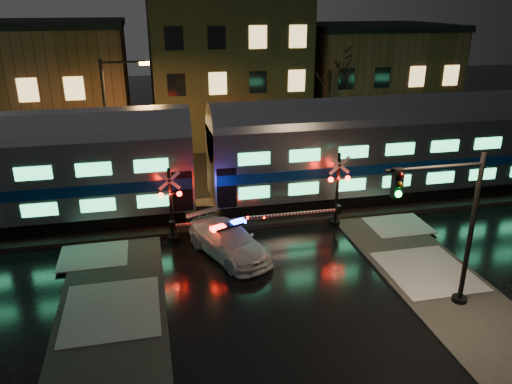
# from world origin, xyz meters

# --- Properties ---
(ground) EXTENTS (120.00, 120.00, 0.00)m
(ground) POSITION_xyz_m (0.00, 0.00, 0.00)
(ground) COLOR black
(ground) RESTS_ON ground
(ballast) EXTENTS (90.00, 4.20, 0.24)m
(ballast) POSITION_xyz_m (0.00, 5.00, 0.12)
(ballast) COLOR black
(ballast) RESTS_ON ground
(sidewalk_left) EXTENTS (4.00, 20.00, 0.12)m
(sidewalk_left) POSITION_xyz_m (-6.50, -6.00, 0.06)
(sidewalk_left) COLOR #2D2D2D
(sidewalk_left) RESTS_ON ground
(sidewalk_right) EXTENTS (4.00, 20.00, 0.12)m
(sidewalk_right) POSITION_xyz_m (6.50, -6.00, 0.06)
(sidewalk_right) COLOR #2D2D2D
(sidewalk_right) RESTS_ON ground
(building_left) EXTENTS (14.00, 10.00, 9.00)m
(building_left) POSITION_xyz_m (-13.00, 22.00, 4.50)
(building_left) COLOR brown
(building_left) RESTS_ON ground
(building_mid) EXTENTS (12.00, 11.00, 11.50)m
(building_mid) POSITION_xyz_m (2.00, 22.50, 5.75)
(building_mid) COLOR brown
(building_mid) RESTS_ON ground
(building_right) EXTENTS (12.00, 10.00, 8.50)m
(building_right) POSITION_xyz_m (15.00, 22.00, 4.25)
(building_right) COLOR brown
(building_right) RESTS_ON ground
(train) EXTENTS (51.00, 3.12, 5.92)m
(train) POSITION_xyz_m (-2.14, 5.00, 3.38)
(train) COLOR black
(train) RESTS_ON ballast
(police_car) EXTENTS (3.79, 5.34, 1.60)m
(police_car) POSITION_xyz_m (-1.47, 0.50, 0.72)
(police_car) COLOR white
(police_car) RESTS_ON ground
(crossing_signal_right) EXTENTS (5.55, 0.65, 3.93)m
(crossing_signal_right) POSITION_xyz_m (4.05, 2.30, 1.62)
(crossing_signal_right) COLOR black
(crossing_signal_right) RESTS_ON ground
(crossing_signal_left) EXTENTS (5.29, 0.63, 3.75)m
(crossing_signal_left) POSITION_xyz_m (-3.52, 2.30, 1.54)
(crossing_signal_left) COLOR black
(crossing_signal_left) RESTS_ON ground
(traffic_light) EXTENTS (3.93, 0.70, 6.07)m
(traffic_light) POSITION_xyz_m (5.56, -5.32, 3.23)
(traffic_light) COLOR black
(traffic_light) RESTS_ON ground
(streetlight) EXTENTS (2.67, 0.28, 7.98)m
(streetlight) POSITION_xyz_m (-6.58, 9.00, 4.60)
(streetlight) COLOR black
(streetlight) RESTS_ON ground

